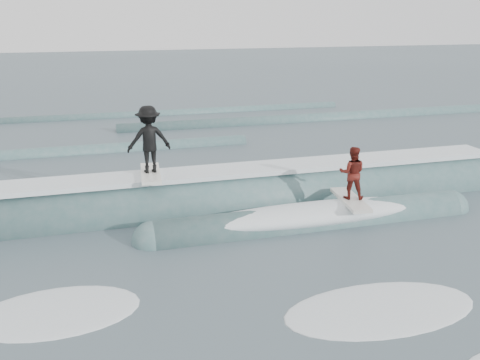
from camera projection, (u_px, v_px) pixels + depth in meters
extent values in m
plane|color=#374650|center=(308.00, 301.00, 11.07)|extent=(160.00, 160.00, 0.00)
cylinder|color=#3A6061|center=(231.00, 204.00, 16.64)|extent=(18.48, 2.05, 2.05)
sphere|color=#3A6061|center=(480.00, 180.00, 19.10)|extent=(2.05, 2.05, 2.05)
cylinder|color=#3A6061|center=(313.00, 224.00, 15.10)|extent=(9.00, 1.14, 1.14)
sphere|color=#3A6061|center=(153.00, 242.00, 13.90)|extent=(1.14, 1.14, 1.14)
sphere|color=#3A6061|center=(449.00, 208.00, 16.30)|extent=(1.14, 1.14, 1.14)
cube|color=white|center=(231.00, 171.00, 16.31)|extent=(18.00, 1.30, 0.14)
ellipsoid|color=white|center=(313.00, 214.00, 15.01)|extent=(7.60, 1.30, 0.60)
cube|color=white|center=(151.00, 173.00, 15.62)|extent=(0.73, 2.04, 0.10)
imported|color=black|center=(149.00, 139.00, 15.32)|extent=(1.30, 0.80, 1.94)
cube|color=silver|center=(350.00, 200.00, 15.21)|extent=(0.80, 2.05, 0.10)
imported|color=#54150F|center=(352.00, 173.00, 14.98)|extent=(0.90, 0.82, 1.50)
ellipsoid|color=white|center=(57.00, 312.00, 10.66)|extent=(2.62, 1.79, 0.10)
ellipsoid|color=white|center=(381.00, 309.00, 10.76)|extent=(3.79, 2.58, 0.10)
cylinder|color=#3A6061|center=(318.00, 120.00, 29.77)|extent=(22.00, 0.80, 0.80)
cylinder|color=#3A6061|center=(162.00, 115.00, 31.28)|extent=(22.00, 0.60, 0.60)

